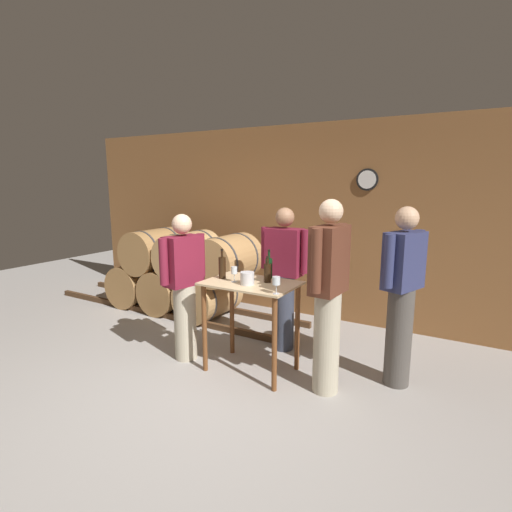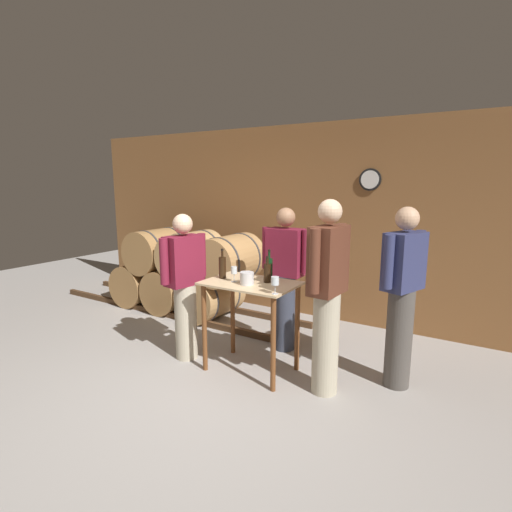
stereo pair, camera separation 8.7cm
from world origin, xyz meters
TOP-DOWN VIEW (x-y plane):
  - ground_plane at (0.00, 0.00)m, footprint 14.00×14.00m
  - back_wall at (0.00, 2.70)m, footprint 8.40×0.08m
  - barrel_rack at (-1.75, 1.84)m, footprint 4.23×0.84m
  - tasting_table at (0.13, 0.77)m, footprint 0.92×0.62m
  - wine_bottle_far_left at (-0.21, 0.76)m, footprint 0.07×0.07m
  - wine_bottle_left at (0.20, 1.01)m, footprint 0.07×0.07m
  - wine_bottle_center at (0.27, 0.85)m, footprint 0.07×0.07m
  - wine_glass_near_left at (-0.03, 0.70)m, footprint 0.06×0.06m
  - wine_glass_near_center at (0.54, 0.53)m, footprint 0.07×0.07m
  - ice_bucket at (0.14, 0.68)m, footprint 0.14×0.14m
  - person_host at (1.48, 1.23)m, footprint 0.34×0.56m
  - person_visitor_with_scarf at (0.17, 1.42)m, footprint 0.59×0.24m
  - person_visitor_bearded at (-0.64, 0.64)m, footprint 0.29×0.58m
  - person_visitor_near_door at (0.94, 0.76)m, footprint 0.25×0.59m

SIDE VIEW (x-z plane):
  - ground_plane at x=0.00m, z-range 0.00..0.00m
  - barrel_rack at x=-1.75m, z-range -0.02..1.20m
  - tasting_table at x=0.13m, z-range 0.25..1.19m
  - person_visitor_bearded at x=-0.64m, z-range 0.04..1.63m
  - person_visitor_with_scarf at x=0.17m, z-range 0.05..1.69m
  - person_host at x=1.48m, z-range 0.05..1.76m
  - person_visitor_near_door at x=0.94m, z-range 0.06..1.83m
  - ice_bucket at x=0.14m, z-range 0.94..1.06m
  - wine_bottle_center at x=0.27m, z-range 0.90..1.17m
  - wine_glass_near_left at x=-0.03m, z-range 0.97..1.13m
  - wine_bottle_left at x=0.20m, z-range 0.90..1.20m
  - wine_glass_near_center at x=0.54m, z-range 0.97..1.13m
  - wine_bottle_far_left at x=-0.21m, z-range 0.90..1.21m
  - back_wall at x=0.00m, z-range 0.00..2.70m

